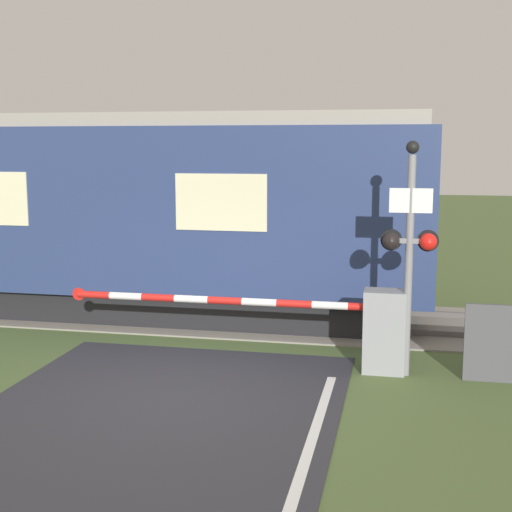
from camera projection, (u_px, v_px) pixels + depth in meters
ground_plane at (175, 393)px, 9.50m from camera, size 80.00×80.00×0.00m
track_bed at (245, 317)px, 13.61m from camera, size 36.00×3.20×0.13m
train at (28, 211)px, 14.21m from camera, size 15.78×2.80×3.83m
crossing_barrier at (359, 326)px, 10.35m from camera, size 5.15×0.44×1.21m
signal_post at (409, 244)px, 9.93m from camera, size 0.81×0.26×3.33m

